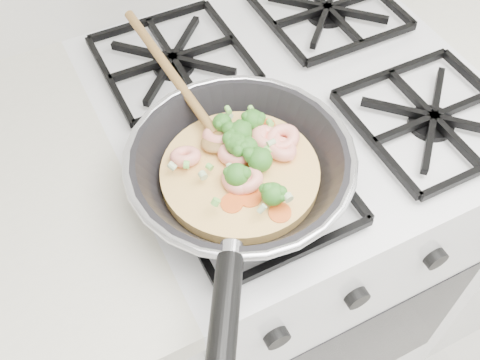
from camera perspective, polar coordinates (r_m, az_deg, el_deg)
name	(u,v)px	position (r m, az deg, el deg)	size (l,w,h in m)	color
stove	(281,237)	(1.26, 4.13, -5.82)	(0.60, 0.60, 0.92)	white
skillet	(240,168)	(0.74, -0.01, 1.19)	(0.34, 0.60, 0.09)	black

